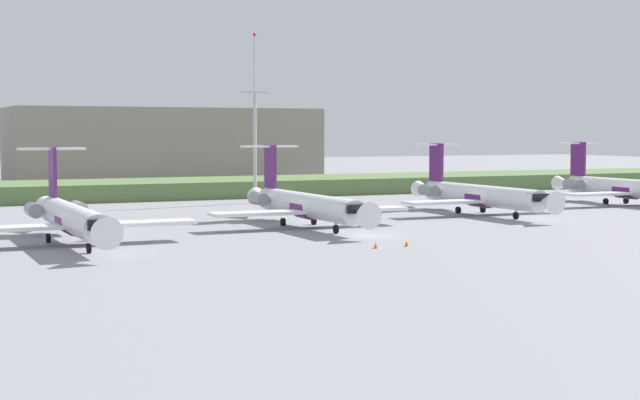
{
  "coord_description": "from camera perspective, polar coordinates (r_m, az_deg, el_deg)",
  "views": [
    {
      "loc": [
        -44.66,
        -86.55,
        10.58
      ],
      "look_at": [
        0.0,
        11.12,
        3.0
      ],
      "focal_mm": 54.39,
      "sensor_mm": 36.0,
      "label": 1
    }
  ],
  "objects": [
    {
      "name": "ground_plane",
      "position": [
        125.26,
        -3.59,
        -0.82
      ],
      "size": [
        500.0,
        500.0,
        0.0
      ],
      "primitive_type": "plane",
      "color": "gray"
    },
    {
      "name": "grass_berm",
      "position": [
        160.1,
        -8.33,
        0.69
      ],
      "size": [
        320.0,
        20.0,
        2.71
      ],
      "primitive_type": "cube",
      "color": "#597542",
      "rests_on": "ground"
    },
    {
      "name": "regional_jet_second",
      "position": [
        94.43,
        -14.41,
        -0.98
      ],
      "size": [
        22.81,
        31.0,
        9.0
      ],
      "color": "white",
      "rests_on": "ground"
    },
    {
      "name": "regional_jet_third",
      "position": [
        107.87,
        -0.9,
        -0.24
      ],
      "size": [
        22.81,
        31.0,
        9.0
      ],
      "color": "white",
      "rests_on": "ground"
    },
    {
      "name": "regional_jet_fourth",
      "position": [
        125.96,
        9.31,
        0.32
      ],
      "size": [
        22.81,
        31.0,
        9.0
      ],
      "color": "white",
      "rests_on": "ground"
    },
    {
      "name": "regional_jet_fifth",
      "position": [
        146.93,
        17.5,
        0.71
      ],
      "size": [
        22.81,
        31.0,
        9.0
      ],
      "color": "white",
      "rests_on": "ground"
    },
    {
      "name": "antenna_mast",
      "position": [
        143.61,
        -3.85,
        3.95
      ],
      "size": [
        4.4,
        0.5,
        25.07
      ],
      "color": "#B2B2B7",
      "rests_on": "ground"
    },
    {
      "name": "distant_hangar",
      "position": [
        193.05,
        -9.2,
        3.09
      ],
      "size": [
        58.77,
        23.72,
        15.12
      ],
      "primitive_type": "cube",
      "color": "gray",
      "rests_on": "ground"
    },
    {
      "name": "safety_cone_front_marker",
      "position": [
        88.1,
        3.3,
        -2.69
      ],
      "size": [
        0.44,
        0.44,
        0.55
      ],
      "primitive_type": "cone",
      "color": "orange",
      "rests_on": "ground"
    },
    {
      "name": "safety_cone_mid_marker",
      "position": [
        89.88,
        5.12,
        -2.56
      ],
      "size": [
        0.44,
        0.44,
        0.55
      ],
      "primitive_type": "cone",
      "color": "orange",
      "rests_on": "ground"
    }
  ]
}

